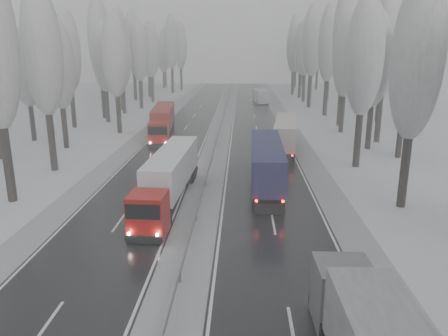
# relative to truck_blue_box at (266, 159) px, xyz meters

# --- Properties ---
(ground) EXTENTS (260.00, 260.00, 0.00)m
(ground) POSITION_rel_truck_blue_box_xyz_m (-5.16, -20.51, -2.30)
(ground) COLOR silver
(ground) RESTS_ON ground
(carriageway_right) EXTENTS (7.50, 200.00, 0.03)m
(carriageway_right) POSITION_rel_truck_blue_box_xyz_m (0.09, 9.49, -2.28)
(carriageway_right) COLOR black
(carriageway_right) RESTS_ON ground
(carriageway_left) EXTENTS (7.50, 200.00, 0.03)m
(carriageway_left) POSITION_rel_truck_blue_box_xyz_m (-10.41, 9.49, -2.28)
(carriageway_left) COLOR black
(carriageway_left) RESTS_ON ground
(median_slush) EXTENTS (3.00, 200.00, 0.04)m
(median_slush) POSITION_rel_truck_blue_box_xyz_m (-5.16, 9.49, -2.28)
(median_slush) COLOR #ACAFB4
(median_slush) RESTS_ON ground
(shoulder_right) EXTENTS (2.40, 200.00, 0.04)m
(shoulder_right) POSITION_rel_truck_blue_box_xyz_m (5.04, 9.49, -2.28)
(shoulder_right) COLOR #ACAFB4
(shoulder_right) RESTS_ON ground
(shoulder_left) EXTENTS (2.40, 200.00, 0.04)m
(shoulder_left) POSITION_rel_truck_blue_box_xyz_m (-15.36, 9.49, -2.28)
(shoulder_left) COLOR #ACAFB4
(shoulder_left) RESTS_ON ground
(median_guardrail) EXTENTS (0.12, 200.00, 0.76)m
(median_guardrail) POSITION_rel_truck_blue_box_xyz_m (-5.16, 9.48, -1.70)
(median_guardrail) COLOR slate
(median_guardrail) RESTS_ON ground
(tree_16) EXTENTS (3.60, 3.60, 16.53)m
(tree_16) POSITION_rel_truck_blue_box_xyz_m (9.88, -4.84, 8.37)
(tree_16) COLOR black
(tree_16) RESTS_ON ground
(tree_18) EXTENTS (3.60, 3.60, 16.58)m
(tree_18) POSITION_rel_truck_blue_box_xyz_m (9.35, 6.53, 8.40)
(tree_18) COLOR black
(tree_18) RESTS_ON ground
(tree_19) EXTENTS (3.60, 3.60, 14.57)m
(tree_19) POSITION_rel_truck_blue_box_xyz_m (14.86, 10.53, 7.12)
(tree_19) COLOR black
(tree_19) RESTS_ON ground
(tree_20) EXTENTS (3.60, 3.60, 15.71)m
(tree_20) POSITION_rel_truck_blue_box_xyz_m (12.74, 14.66, 7.85)
(tree_20) COLOR black
(tree_20) RESTS_ON ground
(tree_21) EXTENTS (3.60, 3.60, 18.62)m
(tree_21) POSITION_rel_truck_blue_box_xyz_m (14.97, 18.66, 9.70)
(tree_21) COLOR black
(tree_21) RESTS_ON ground
(tree_22) EXTENTS (3.60, 3.60, 15.86)m
(tree_22) POSITION_rel_truck_blue_box_xyz_m (11.86, 25.10, 7.94)
(tree_22) COLOR black
(tree_22) RESTS_ON ground
(tree_23) EXTENTS (3.60, 3.60, 13.55)m
(tree_23) POSITION_rel_truck_blue_box_xyz_m (18.15, 29.10, 6.47)
(tree_23) COLOR black
(tree_23) RESTS_ON ground
(tree_24) EXTENTS (3.60, 3.60, 20.49)m
(tree_24) POSITION_rel_truck_blue_box_xyz_m (12.74, 30.52, 10.89)
(tree_24) COLOR black
(tree_24) RESTS_ON ground
(tree_25) EXTENTS (3.60, 3.60, 19.44)m
(tree_25) POSITION_rel_truck_blue_box_xyz_m (19.65, 34.52, 10.22)
(tree_25) COLOR black
(tree_25) RESTS_ON ground
(tree_26) EXTENTS (3.60, 3.60, 18.78)m
(tree_26) POSITION_rel_truck_blue_box_xyz_m (12.41, 40.77, 9.81)
(tree_26) COLOR black
(tree_26) RESTS_ON ground
(tree_27) EXTENTS (3.60, 3.60, 17.62)m
(tree_27) POSITION_rel_truck_blue_box_xyz_m (19.56, 44.77, 9.06)
(tree_27) COLOR black
(tree_27) RESTS_ON ground
(tree_28) EXTENTS (3.60, 3.60, 19.62)m
(tree_28) POSITION_rel_truck_blue_box_xyz_m (11.18, 51.45, 10.34)
(tree_28) COLOR black
(tree_28) RESTS_ON ground
(tree_29) EXTENTS (3.60, 3.60, 18.11)m
(tree_29) POSITION_rel_truck_blue_box_xyz_m (18.55, 55.45, 9.38)
(tree_29) COLOR black
(tree_29) RESTS_ON ground
(tree_30) EXTENTS (3.60, 3.60, 17.86)m
(tree_30) POSITION_rel_truck_blue_box_xyz_m (11.41, 61.20, 9.22)
(tree_30) COLOR black
(tree_30) RESTS_ON ground
(tree_31) EXTENTS (3.60, 3.60, 18.58)m
(tree_31) POSITION_rel_truck_blue_box_xyz_m (17.32, 65.20, 9.68)
(tree_31) COLOR black
(tree_31) RESTS_ON ground
(tree_32) EXTENTS (3.60, 3.60, 17.33)m
(tree_32) POSITION_rel_truck_blue_box_xyz_m (11.47, 68.71, 8.88)
(tree_32) COLOR black
(tree_32) RESTS_ON ground
(tree_33) EXTENTS (3.60, 3.60, 14.33)m
(tree_33) POSITION_rel_truck_blue_box_xyz_m (14.61, 72.71, 6.96)
(tree_33) COLOR black
(tree_33) RESTS_ON ground
(tree_34) EXTENTS (3.60, 3.60, 17.63)m
(tree_34) POSITION_rel_truck_blue_box_xyz_m (10.57, 75.81, 9.07)
(tree_34) COLOR black
(tree_34) RESTS_ON ground
(tree_35) EXTENTS (3.60, 3.60, 18.25)m
(tree_35) POSITION_rel_truck_blue_box_xyz_m (19.79, 79.81, 9.47)
(tree_35) COLOR black
(tree_35) RESTS_ON ground
(tree_36) EXTENTS (3.60, 3.60, 20.23)m
(tree_36) POSITION_rel_truck_blue_box_xyz_m (11.88, 85.66, 10.72)
(tree_36) COLOR black
(tree_36) RESTS_ON ground
(tree_37) EXTENTS (3.60, 3.60, 16.37)m
(tree_37) POSITION_rel_truck_blue_box_xyz_m (18.86, 89.66, 8.27)
(tree_37) COLOR black
(tree_37) RESTS_ON ground
(tree_38) EXTENTS (3.60, 3.60, 17.97)m
(tree_38) POSITION_rel_truck_blue_box_xyz_m (13.57, 96.22, 9.29)
(tree_38) COLOR black
(tree_38) RESTS_ON ground
(tree_39) EXTENTS (3.60, 3.60, 16.19)m
(tree_39) POSITION_rel_truck_blue_box_xyz_m (16.39, 100.22, 8.15)
(tree_39) COLOR black
(tree_39) RESTS_ON ground
(tree_58) EXTENTS (3.60, 3.60, 17.21)m
(tree_58) POSITION_rel_truck_blue_box_xyz_m (-20.28, 4.06, 8.81)
(tree_58) COLOR black
(tree_58) RESTS_ON ground
(tree_60) EXTENTS (3.60, 3.60, 14.84)m
(tree_60) POSITION_rel_truck_blue_box_xyz_m (-22.91, 13.69, 7.29)
(tree_60) COLOR black
(tree_60) RESTS_ON ground
(tree_61) EXTENTS (3.60, 3.60, 13.95)m
(tree_61) POSITION_rel_truck_blue_box_xyz_m (-28.68, 17.69, 6.72)
(tree_61) COLOR black
(tree_61) RESTS_ON ground
(tree_62) EXTENTS (3.60, 3.60, 16.04)m
(tree_62) POSITION_rel_truck_blue_box_xyz_m (-19.10, 23.22, 8.06)
(tree_62) COLOR black
(tree_62) RESTS_ON ground
(tree_63) EXTENTS (3.60, 3.60, 16.88)m
(tree_63) POSITION_rel_truck_blue_box_xyz_m (-27.01, 27.22, 8.60)
(tree_63) COLOR black
(tree_63) RESTS_ON ground
(tree_64) EXTENTS (3.60, 3.60, 15.42)m
(tree_64) POSITION_rel_truck_blue_box_xyz_m (-23.42, 32.21, 7.66)
(tree_64) COLOR black
(tree_64) RESTS_ON ground
(tree_65) EXTENTS (3.60, 3.60, 19.48)m
(tree_65) POSITION_rel_truck_blue_box_xyz_m (-25.21, 36.21, 10.25)
(tree_65) COLOR black
(tree_65) RESTS_ON ground
(tree_66) EXTENTS (3.60, 3.60, 15.23)m
(tree_66) POSITION_rel_truck_blue_box_xyz_m (-23.32, 41.84, 7.54)
(tree_66) COLOR black
(tree_66) RESTS_ON ground
(tree_67) EXTENTS (3.60, 3.60, 17.09)m
(tree_67) POSITION_rel_truck_blue_box_xyz_m (-24.70, 45.84, 8.73)
(tree_67) COLOR black
(tree_67) RESTS_ON ground
(tree_68) EXTENTS (3.60, 3.60, 16.65)m
(tree_68) POSITION_rel_truck_blue_box_xyz_m (-21.74, 48.61, 8.45)
(tree_68) COLOR black
(tree_68) RESTS_ON ground
(tree_69) EXTENTS (3.60, 3.60, 19.35)m
(tree_69) POSITION_rel_truck_blue_box_xyz_m (-26.58, 52.61, 10.16)
(tree_69) COLOR black
(tree_69) RESTS_ON ground
(tree_70) EXTENTS (3.60, 3.60, 17.09)m
(tree_70) POSITION_rel_truck_blue_box_xyz_m (-21.48, 58.69, 8.73)
(tree_70) COLOR black
(tree_70) RESTS_ON ground
(tree_71) EXTENTS (3.60, 3.60, 19.61)m
(tree_71) POSITION_rel_truck_blue_box_xyz_m (-26.24, 62.69, 10.33)
(tree_71) COLOR black
(tree_71) RESTS_ON ground
(tree_72) EXTENTS (3.60, 3.60, 15.11)m
(tree_72) POSITION_rel_truck_blue_box_xyz_m (-24.09, 68.03, 7.46)
(tree_72) COLOR black
(tree_72) RESTS_ON ground
(tree_73) EXTENTS (3.60, 3.60, 17.22)m
(tree_73) POSITION_rel_truck_blue_box_xyz_m (-26.97, 72.03, 8.81)
(tree_73) COLOR black
(tree_73) RESTS_ON ground
(tree_74) EXTENTS (3.60, 3.60, 19.68)m
(tree_74) POSITION_rel_truck_blue_box_xyz_m (-20.23, 78.82, 10.38)
(tree_74) COLOR black
(tree_74) RESTS_ON ground
(tree_75) EXTENTS (3.60, 3.60, 18.60)m
(tree_75) POSITION_rel_truck_blue_box_xyz_m (-29.36, 82.82, 9.69)
(tree_75) COLOR black
(tree_75) RESTS_ON ground
(tree_76) EXTENTS (3.60, 3.60, 18.55)m
(tree_76) POSITION_rel_truck_blue_box_xyz_m (-19.21, 88.21, 9.66)
(tree_76) COLOR black
(tree_76) RESTS_ON ground
(tree_77) EXTENTS (3.60, 3.60, 14.32)m
(tree_77) POSITION_rel_truck_blue_box_xyz_m (-24.82, 92.21, 6.96)
(tree_77) COLOR black
(tree_77) RESTS_ON ground
(tree_78) EXTENTS (3.60, 3.60, 19.55)m
(tree_78) POSITION_rel_truck_blue_box_xyz_m (-22.72, 94.80, 10.29)
(tree_78) COLOR black
(tree_78) RESTS_ON ground
(tree_79) EXTENTS (3.60, 3.60, 17.07)m
(tree_79) POSITION_rel_truck_blue_box_xyz_m (-25.49, 98.80, 8.71)
(tree_79) COLOR black
(tree_79) RESTS_ON ground
(truck_blue_box) EXTENTS (2.70, 15.40, 3.94)m
(truck_blue_box) POSITION_rel_truck_blue_box_xyz_m (0.00, 0.00, 0.00)
(truck_blue_box) COLOR #1D1D4A
(truck_blue_box) RESTS_ON ground
(truck_cream_box) EXTENTS (4.04, 14.57, 3.71)m
(truck_cream_box) POSITION_rel_truck_blue_box_xyz_m (3.03, 13.65, -0.13)
(truck_cream_box) COLOR beige
(truck_cream_box) RESTS_ON ground
(box_truck_distant) EXTENTS (3.31, 7.94, 2.87)m
(box_truck_distant) POSITION_rel_truck_blue_box_xyz_m (1.94, 58.17, -0.83)
(box_truck_distant) COLOR silver
(box_truck_distant) RESTS_ON ground
(truck_red_white) EXTENTS (2.91, 14.60, 3.72)m
(truck_red_white) POSITION_rel_truck_blue_box_xyz_m (-7.59, -4.33, -0.12)
(truck_red_white) COLOR #9D0C08
(truck_red_white) RESTS_ON ground
(truck_red_red) EXTENTS (3.80, 15.09, 3.84)m
(truck_red_red) POSITION_rel_truck_blue_box_xyz_m (-12.64, 21.22, -0.06)
(truck_red_red) COLOR #991108
(truck_red_red) RESTS_ON ground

